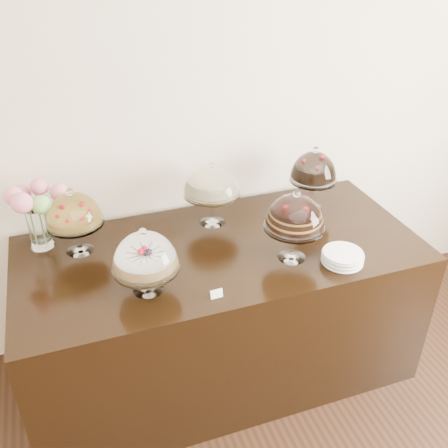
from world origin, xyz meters
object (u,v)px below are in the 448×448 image
object	(u,v)px
display_counter	(221,310)
plate_stack	(342,257)
flower_vase	(35,208)
cake_stand_choco_layer	(295,215)
cake_stand_fruit_tart	(73,212)
cake_stand_cheesecake	(212,184)
cake_stand_dark_choco	(314,169)
cake_stand_sugar_sponge	(145,255)

from	to	relation	value
display_counter	plate_stack	size ratio (longest dim) A/B	10.39
flower_vase	plate_stack	world-z (taller)	flower_vase
cake_stand_choco_layer	cake_stand_fruit_tart	size ratio (longest dim) A/B	1.07
cake_stand_choco_layer	cake_stand_cheesecake	world-z (taller)	cake_stand_choco_layer
display_counter	plate_stack	distance (m)	0.81
cake_stand_dark_choco	plate_stack	world-z (taller)	cake_stand_dark_choco
cake_stand_cheesecake	plate_stack	distance (m)	0.83
flower_vase	plate_stack	bearing A→B (deg)	-24.22
flower_vase	plate_stack	xyz separation A→B (m)	(1.47, -0.66, -0.22)
cake_stand_choco_layer	plate_stack	size ratio (longest dim) A/B	1.90
cake_stand_choco_layer	cake_stand_fruit_tart	distance (m)	1.14
flower_vase	plate_stack	size ratio (longest dim) A/B	1.82
cake_stand_dark_choco	plate_stack	xyz separation A→B (m)	(-0.11, -0.58, -0.23)
plate_stack	cake_stand_cheesecake	bearing A→B (deg)	130.19
cake_stand_cheesecake	cake_stand_fruit_tart	size ratio (longest dim) A/B	1.01
display_counter	cake_stand_dark_choco	world-z (taller)	cake_stand_dark_choco
cake_stand_sugar_sponge	cake_stand_dark_choco	world-z (taller)	cake_stand_dark_choco
cake_stand_fruit_tart	plate_stack	bearing A→B (deg)	-23.78
cake_stand_cheesecake	cake_stand_dark_choco	world-z (taller)	cake_stand_dark_choco
display_counter	cake_stand_dark_choco	bearing A→B (deg)	19.72
cake_stand_cheesecake	flower_vase	size ratio (longest dim) A/B	0.99
cake_stand_choco_layer	cake_stand_dark_choco	bearing A→B (deg)	52.49
display_counter	cake_stand_fruit_tart	world-z (taller)	cake_stand_fruit_tart
display_counter	cake_stand_sugar_sponge	size ratio (longest dim) A/B	6.31
cake_stand_sugar_sponge	cake_stand_choco_layer	size ratio (longest dim) A/B	0.87
display_counter	cake_stand_fruit_tart	distance (m)	1.03
cake_stand_cheesecake	cake_stand_fruit_tart	xyz separation A→B (m)	(-0.77, -0.04, -0.02)
cake_stand_dark_choco	cake_stand_fruit_tart	distance (m)	1.40
cake_stand_fruit_tart	flower_vase	bearing A→B (deg)	152.80
cake_stand_fruit_tart	flower_vase	distance (m)	0.21
flower_vase	cake_stand_choco_layer	bearing A→B (deg)	-23.24
cake_stand_sugar_sponge	plate_stack	bearing A→B (deg)	-6.28
display_counter	cake_stand_fruit_tart	bearing A→B (deg)	162.60
cake_stand_dark_choco	cake_stand_cheesecake	bearing A→B (deg)	176.97
cake_stand_sugar_sponge	cake_stand_fruit_tart	size ratio (longest dim) A/B	0.92
plate_stack	display_counter	bearing A→B (deg)	148.70
cake_stand_sugar_sponge	cake_stand_dark_choco	xyz separation A→B (m)	(1.12, 0.47, 0.06)
display_counter	flower_vase	size ratio (longest dim) A/B	5.70
display_counter	cake_stand_sugar_sponge	world-z (taller)	cake_stand_sugar_sponge
cake_stand_sugar_sponge	cake_stand_choco_layer	bearing A→B (deg)	1.33
display_counter	cake_stand_dark_choco	distance (m)	1.01
cake_stand_fruit_tart	cake_stand_choco_layer	bearing A→B (deg)	-22.51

